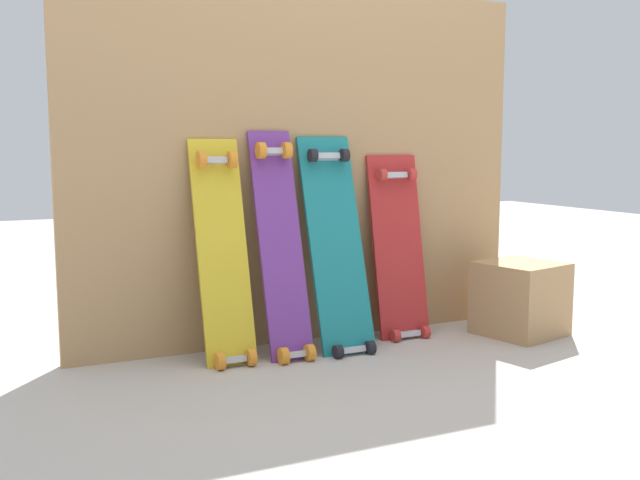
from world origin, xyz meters
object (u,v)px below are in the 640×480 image
skateboard_teal (337,252)px  wooden_crate (520,298)px  skateboard_purple (282,252)px  skateboard_red (399,254)px  skateboard_yellow (223,259)px

skateboard_teal → wooden_crate: bearing=-10.9°
skateboard_purple → wooden_crate: (1.05, -0.16, -0.25)m
skateboard_teal → skateboard_red: size_ratio=1.09×
skateboard_yellow → skateboard_red: bearing=2.7°
skateboard_yellow → skateboard_teal: 0.47m
skateboard_yellow → skateboard_purple: 0.23m
skateboard_red → wooden_crate: 0.57m
skateboard_red → wooden_crate: bearing=-24.3°
skateboard_purple → wooden_crate: skateboard_purple is taller
skateboard_red → wooden_crate: size_ratio=2.68×
wooden_crate → skateboard_red: bearing=155.7°
skateboard_purple → skateboard_teal: bearing=-1.6°
skateboard_teal → wooden_crate: (0.81, -0.16, -0.23)m
skateboard_teal → skateboard_yellow: bearing=177.0°
skateboard_yellow → skateboard_purple: size_ratio=0.97×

